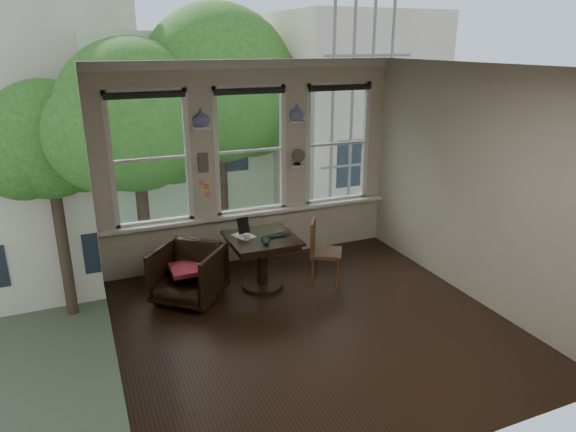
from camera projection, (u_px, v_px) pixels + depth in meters
name	position (u px, v px, depth m)	size (l,w,h in m)	color
ground	(313.00, 324.00, 6.19)	(4.50, 4.50, 0.00)	black
ceiling	(318.00, 66.00, 5.23)	(4.50, 4.50, 0.00)	silver
wall_back	(250.00, 164.00, 7.67)	(4.50, 4.50, 0.00)	beige
wall_front	(449.00, 292.00, 3.75)	(4.50, 4.50, 0.00)	beige
wall_left	(102.00, 234.00, 4.88)	(4.50, 4.50, 0.00)	beige
wall_right	(474.00, 185.00, 6.54)	(4.50, 4.50, 0.00)	beige
window_left	(150.00, 159.00, 7.08)	(1.10, 0.12, 1.90)	white
window_center	(249.00, 151.00, 7.61)	(1.10, 0.12, 1.90)	white
window_right	(336.00, 144.00, 8.14)	(1.10, 0.12, 1.90)	white
shelf_left	(202.00, 128.00, 7.13)	(0.26, 0.16, 0.03)	white
shelf_right	(297.00, 122.00, 7.66)	(0.26, 0.16, 0.03)	white
intercom	(203.00, 162.00, 7.31)	(0.14, 0.06, 0.28)	#59544F
sticky_notes	(204.00, 186.00, 7.43)	(0.16, 0.01, 0.24)	pink
desk_fan	(297.00, 159.00, 7.83)	(0.20, 0.20, 0.24)	#59544F
vase_left	(201.00, 118.00, 7.08)	(0.24, 0.24, 0.25)	silver
vase_right	(297.00, 112.00, 7.61)	(0.24, 0.24, 0.25)	silver
table	(262.00, 262.00, 7.00)	(0.90, 0.90, 0.75)	black
armchair_left	(189.00, 274.00, 6.66)	(0.80, 0.82, 0.75)	black
cushion_red	(188.00, 269.00, 6.63)	(0.45, 0.45, 0.06)	maroon
side_chair_right	(326.00, 252.00, 7.13)	(0.42, 0.42, 0.92)	#48251A
laptop	(280.00, 236.00, 6.88)	(0.31, 0.20, 0.02)	black
mug	(247.00, 237.00, 6.75)	(0.09, 0.09, 0.09)	white
drinking_glass	(266.00, 241.00, 6.61)	(0.12, 0.12, 0.10)	white
tablet	(243.00, 225.00, 6.99)	(0.16, 0.02, 0.22)	black
papers	(243.00, 236.00, 6.92)	(0.22, 0.30, 0.00)	silver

